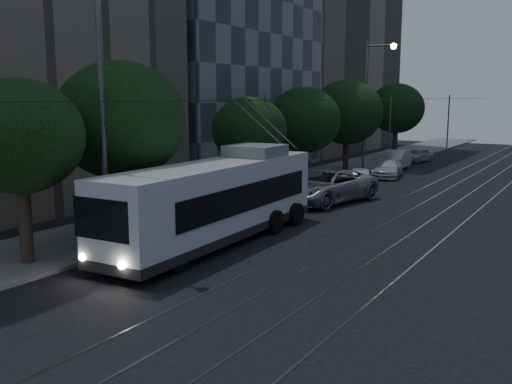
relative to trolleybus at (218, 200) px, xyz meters
The scene contains 19 objects.
ground 4.06m from the trolleybus, 38.12° to the right, with size 120.00×120.00×0.00m, color black.
sidewalk 18.38m from the trolleybus, 104.55° to the left, with size 5.00×90.00×0.15m, color slate.
tram_rails 18.61m from the trolleybus, 73.06° to the left, with size 4.52×90.00×0.02m.
overhead_wires 17.93m from the trolleybus, 96.68° to the left, with size 2.23×90.00×6.00m.
building_glass_mid 28.03m from the trolleybus, 129.22° to the left, with size 14.40×18.40×26.80m.
trolleybus is the anchor object (origin of this frame).
pickup_silver 10.27m from the trolleybus, 89.99° to the left, with size 3.02×6.54×1.82m, color #9B9DA2.
car_white_a 15.79m from the trolleybus, 90.65° to the left, with size 1.56×3.88×1.32m, color silver.
car_white_b 21.75m from the trolleybus, 91.15° to the left, with size 1.83×4.50×1.31m, color silver.
car_white_c 26.37m from the trolleybus, 93.05° to the left, with size 1.65×4.73×1.56m, color #BCBCC1.
car_white_d 32.77m from the trolleybus, 92.45° to the left, with size 1.45×3.60×1.23m, color #B1B1B5.
tree_0 7.64m from the trolleybus, 120.30° to the right, with size 4.25×4.25×6.36m.
tree_1 5.01m from the trolleybus, 156.55° to the right, with size 5.20×5.20×7.16m.
tree_2 9.07m from the trolleybus, 114.19° to the left, with size 4.06×4.06×5.79m.
tree_3 16.27m from the trolleybus, 104.78° to the left, with size 4.80×4.80×6.40m.
tree_4 23.22m from the trolleybus, 100.25° to the left, with size 5.43×5.43×7.06m.
tree_5 33.32m from the trolleybus, 96.23° to the left, with size 4.99×4.99×6.99m.
streetlamp_near 6.23m from the trolleybus, 116.84° to the right, with size 2.54×0.44×10.56m.
streetlamp_far 23.74m from the trolleybus, 96.12° to the left, with size 2.39×0.44×9.88m.
Camera 1 is at (10.03, -15.82, 5.71)m, focal length 40.00 mm.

